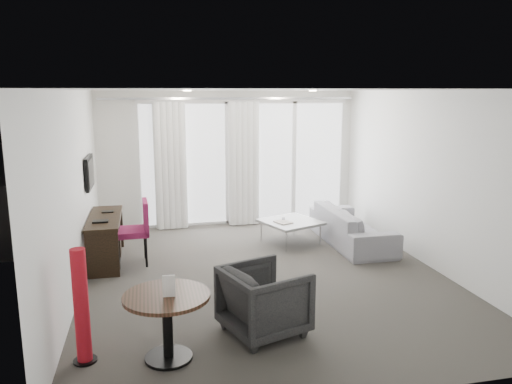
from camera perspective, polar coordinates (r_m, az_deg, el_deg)
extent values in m
cube|color=#3D3A35|center=(7.21, 1.04, -9.54)|extent=(5.00, 6.00, 0.00)
cube|color=white|center=(6.73, 1.12, 11.60)|extent=(5.00, 6.00, 0.00)
cube|color=silver|center=(6.73, -20.09, -0.23)|extent=(0.00, 6.00, 2.60)
cube|color=silver|center=(7.82, 19.21, 1.37)|extent=(0.00, 6.00, 2.60)
cube|color=silver|center=(4.09, 11.05, -7.04)|extent=(5.00, 0.00, 2.60)
cylinder|color=#FFE0B2|center=(8.17, -7.85, 11.40)|extent=(0.12, 0.12, 0.02)
cylinder|color=#FFE0B2|center=(8.60, 6.51, 11.43)|extent=(0.12, 0.12, 0.02)
cylinder|color=#A7121E|center=(5.14, -19.34, -12.24)|extent=(0.30, 0.30, 1.14)
imported|color=#242424|center=(5.49, 0.96, -12.27)|extent=(1.03, 1.02, 0.74)
imported|color=gray|center=(8.75, 10.84, -3.82)|extent=(0.82, 2.11, 0.62)
cube|color=#4D4D50|center=(11.51, -2.73, -1.84)|extent=(5.60, 3.00, 0.12)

